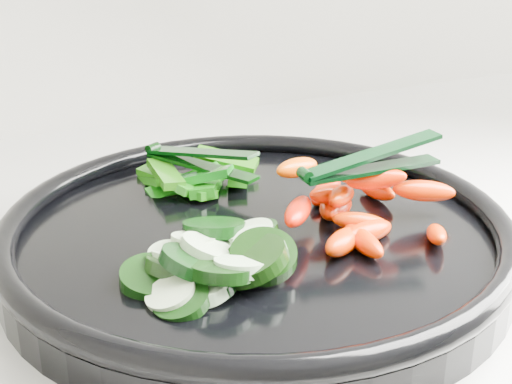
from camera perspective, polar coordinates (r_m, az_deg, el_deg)
name	(u,v)px	position (r m, az deg, el deg)	size (l,w,h in m)	color
veggie_tray	(256,235)	(0.53, 0.00, -3.48)	(0.48, 0.48, 0.04)	black
cucumber_pile	(212,260)	(0.46, -3.56, -5.47)	(0.12, 0.12, 0.04)	black
carrot_pile	(354,203)	(0.53, 7.83, -0.91)	(0.16, 0.15, 0.05)	red
pepper_pile	(194,180)	(0.60, -5.01, 1.00)	(0.10, 0.10, 0.03)	#0C6409
tong_carrot	(368,163)	(0.52, 8.96, 2.34)	(0.11, 0.02, 0.02)	black
tong_pepper	(198,158)	(0.60, -4.69, 2.70)	(0.07, 0.11, 0.02)	black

